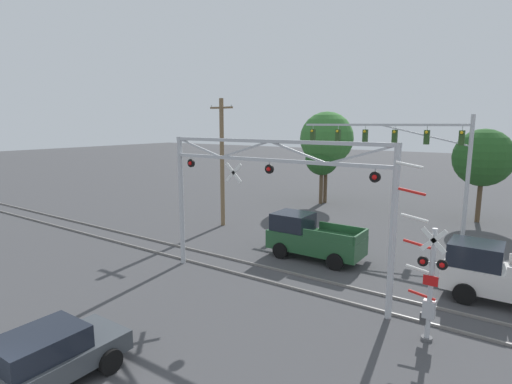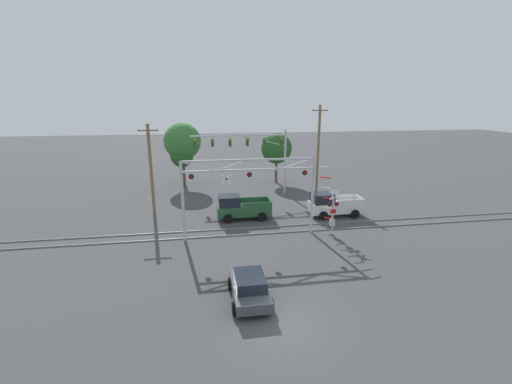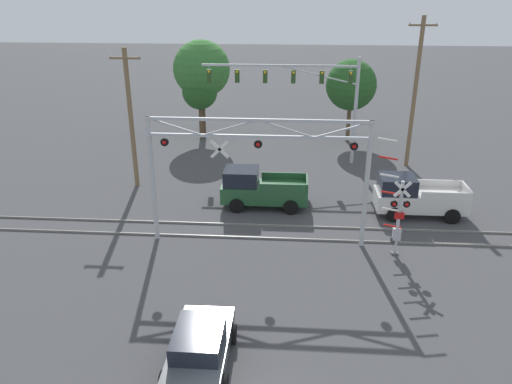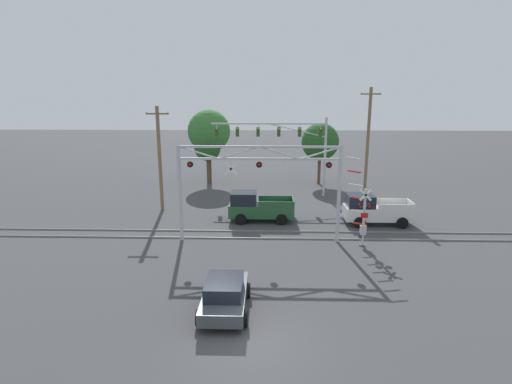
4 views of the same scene
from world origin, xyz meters
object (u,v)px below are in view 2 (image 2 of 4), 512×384
pickup_truck_lead (241,207)px  utility_pole_left (151,169)px  pickup_truck_following (333,205)px  background_tree_far_left_verge (182,156)px  sedan_waiting (249,287)px  background_tree_far_right_verge (182,141)px  crossing_signal_mast (332,212)px  crossing_gantry (249,184)px  background_tree_beyond_span (276,148)px  traffic_signal_span (258,149)px  utility_pole_right (318,149)px

pickup_truck_lead → utility_pole_left: bearing=161.6°
pickup_truck_following → background_tree_far_left_verge: (-14.17, 13.75, 2.77)m
sedan_waiting → pickup_truck_lead: bearing=85.2°
background_tree_far_left_verge → background_tree_far_right_verge: size_ratio=0.67×
crossing_signal_mast → pickup_truck_following: 4.98m
pickup_truck_following → sedan_waiting: size_ratio=1.20×
crossing_signal_mast → pickup_truck_lead: 8.36m
background_tree_far_left_verge → crossing_gantry: bearing=-71.6°
pickup_truck_lead → background_tree_beyond_span: 15.21m
crossing_gantry → utility_pole_left: size_ratio=1.22×
crossing_gantry → background_tree_beyond_span: size_ratio=1.59×
pickup_truck_lead → background_tree_beyond_span: bearing=65.0°
background_tree_far_right_verge → pickup_truck_lead: bearing=-68.2°
crossing_signal_mast → background_tree_far_right_verge: background_tree_far_right_verge is taller
crossing_signal_mast → utility_pole_left: (-14.52, 7.70, 2.43)m
crossing_signal_mast → background_tree_far_right_verge: bearing=122.8°
crossing_gantry → traffic_signal_span: size_ratio=0.97×
utility_pole_left → background_tree_far_left_verge: 10.81m
pickup_truck_lead → background_tree_far_left_verge: bearing=113.2°
crossing_gantry → utility_pole_right: (9.64, 12.00, 0.87)m
background_tree_beyond_span → background_tree_far_left_verge: bearing=-178.9°
crossing_gantry → utility_pole_left: 10.66m
pickup_truck_lead → sedan_waiting: size_ratio=1.20×
pickup_truck_following → utility_pole_right: size_ratio=0.49×
utility_pole_left → background_tree_beyond_span: 17.82m
sedan_waiting → background_tree_beyond_span: (7.36, 26.53, 3.72)m
background_tree_far_right_verge → traffic_signal_span: bearing=-34.7°
traffic_signal_span → background_tree_far_left_verge: traffic_signal_span is taller
traffic_signal_span → utility_pole_right: bearing=-2.0°
crossing_gantry → utility_pole_left: bearing=139.5°
background_tree_far_right_verge → utility_pole_left: bearing=-102.2°
background_tree_beyond_span → sedan_waiting: bearing=-105.5°
crossing_gantry → pickup_truck_following: size_ratio=2.13×
crossing_signal_mast → sedan_waiting: (-7.70, -8.04, -1.14)m
pickup_truck_following → utility_pole_right: bearing=81.1°
background_tree_far_left_verge → utility_pole_left: bearing=-102.2°
crossing_gantry → sedan_waiting: bearing=-98.3°
background_tree_far_left_verge → crossing_signal_mast: bearing=-56.2°
utility_pole_right → sedan_waiting: bearing=-117.7°
traffic_signal_span → pickup_truck_following: 11.05m
traffic_signal_span → background_tree_beyond_span: 6.47m
traffic_signal_span → pickup_truck_lead: traffic_signal_span is taller
pickup_truck_following → background_tree_far_right_verge: background_tree_far_right_verge is taller
crossing_gantry → pickup_truck_following: (8.34, 3.73, -3.18)m
traffic_signal_span → utility_pole_left: (-10.81, -5.33, -0.90)m
background_tree_far_right_verge → crossing_signal_mast: bearing=-57.2°
crossing_gantry → background_tree_far_left_verge: 18.43m
sedan_waiting → background_tree_beyond_span: size_ratio=0.62×
utility_pole_left → pickup_truck_following: bearing=-11.0°
pickup_truck_lead → background_tree_far_left_verge: size_ratio=0.91×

